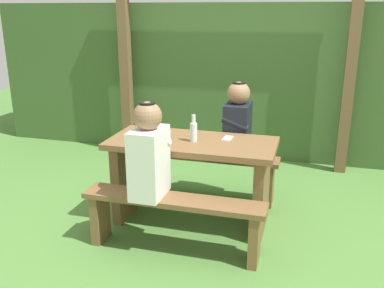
{
  "coord_description": "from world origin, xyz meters",
  "views": [
    {
      "loc": [
        0.93,
        -3.28,
        1.79
      ],
      "look_at": [
        0.0,
        0.0,
        0.71
      ],
      "focal_mm": 39.8,
      "sensor_mm": 36.0,
      "label": 1
    }
  ],
  "objects_px": {
    "bench_near": "(173,213)",
    "person_white_shirt": "(149,153)",
    "bottle_left": "(194,131)",
    "cell_phone": "(228,138)",
    "bench_far": "(206,167)",
    "person_black_coat": "(238,123)",
    "picnic_table": "(192,167)",
    "drinking_glass": "(167,135)"
  },
  "relations": [
    {
      "from": "bench_near",
      "to": "person_white_shirt",
      "type": "xyz_separation_m",
      "value": [
        -0.18,
        0.0,
        0.46
      ]
    },
    {
      "from": "bench_near",
      "to": "bottle_left",
      "type": "height_order",
      "value": "bottle_left"
    },
    {
      "from": "cell_phone",
      "to": "bench_far",
      "type": "bearing_deg",
      "value": 130.34
    },
    {
      "from": "person_black_coat",
      "to": "cell_phone",
      "type": "bearing_deg",
      "value": -92.29
    },
    {
      "from": "bench_near",
      "to": "bench_far",
      "type": "xyz_separation_m",
      "value": [
        0.0,
        1.04,
        0.0
      ]
    },
    {
      "from": "bottle_left",
      "to": "picnic_table",
      "type": "bearing_deg",
      "value": 130.19
    },
    {
      "from": "picnic_table",
      "to": "person_black_coat",
      "type": "height_order",
      "value": "person_black_coat"
    },
    {
      "from": "person_white_shirt",
      "to": "drinking_glass",
      "type": "bearing_deg",
      "value": 93.72
    },
    {
      "from": "bench_far",
      "to": "person_black_coat",
      "type": "relative_size",
      "value": 1.95
    },
    {
      "from": "bench_far",
      "to": "cell_phone",
      "type": "bearing_deg",
      "value": -54.81
    },
    {
      "from": "picnic_table",
      "to": "person_white_shirt",
      "type": "relative_size",
      "value": 1.95
    },
    {
      "from": "picnic_table",
      "to": "bench_far",
      "type": "distance_m",
      "value": 0.55
    },
    {
      "from": "person_black_coat",
      "to": "bottle_left",
      "type": "distance_m",
      "value": 0.61
    },
    {
      "from": "picnic_table",
      "to": "drinking_glass",
      "type": "xyz_separation_m",
      "value": [
        -0.22,
        -0.03,
        0.28
      ]
    },
    {
      "from": "picnic_table",
      "to": "person_white_shirt",
      "type": "distance_m",
      "value": 0.61
    },
    {
      "from": "person_black_coat",
      "to": "bottle_left",
      "type": "xyz_separation_m",
      "value": [
        -0.27,
        -0.54,
        0.06
      ]
    },
    {
      "from": "picnic_table",
      "to": "bottle_left",
      "type": "xyz_separation_m",
      "value": [
        0.02,
        -0.02,
        0.33
      ]
    },
    {
      "from": "person_black_coat",
      "to": "drinking_glass",
      "type": "xyz_separation_m",
      "value": [
        -0.51,
        -0.54,
        0.0
      ]
    },
    {
      "from": "bench_near",
      "to": "cell_phone",
      "type": "relative_size",
      "value": 10.0
    },
    {
      "from": "bench_near",
      "to": "bottle_left",
      "type": "distance_m",
      "value": 0.71
    },
    {
      "from": "bench_far",
      "to": "person_white_shirt",
      "type": "xyz_separation_m",
      "value": [
        -0.18,
        -1.03,
        0.46
      ]
    },
    {
      "from": "drinking_glass",
      "to": "picnic_table",
      "type": "bearing_deg",
      "value": 7.57
    },
    {
      "from": "bottle_left",
      "to": "bench_far",
      "type": "bearing_deg",
      "value": 92.11
    },
    {
      "from": "person_white_shirt",
      "to": "bench_near",
      "type": "bearing_deg",
      "value": -1.03
    },
    {
      "from": "picnic_table",
      "to": "cell_phone",
      "type": "height_order",
      "value": "cell_phone"
    },
    {
      "from": "bench_near",
      "to": "drinking_glass",
      "type": "relative_size",
      "value": 17.51
    },
    {
      "from": "bottle_left",
      "to": "cell_phone",
      "type": "relative_size",
      "value": 1.62
    },
    {
      "from": "person_black_coat",
      "to": "cell_phone",
      "type": "relative_size",
      "value": 5.14
    },
    {
      "from": "picnic_table",
      "to": "bottle_left",
      "type": "height_order",
      "value": "bottle_left"
    },
    {
      "from": "bench_far",
      "to": "drinking_glass",
      "type": "bearing_deg",
      "value": -111.47
    },
    {
      "from": "person_black_coat",
      "to": "cell_phone",
      "type": "xyz_separation_m",
      "value": [
        -0.02,
        -0.39,
        -0.03
      ]
    },
    {
      "from": "bench_near",
      "to": "bottle_left",
      "type": "relative_size",
      "value": 6.17
    },
    {
      "from": "bench_far",
      "to": "person_black_coat",
      "type": "height_order",
      "value": "person_black_coat"
    },
    {
      "from": "bench_near",
      "to": "person_black_coat",
      "type": "bearing_deg",
      "value": 74.1
    },
    {
      "from": "bench_far",
      "to": "bottle_left",
      "type": "relative_size",
      "value": 6.17
    },
    {
      "from": "bench_near",
      "to": "person_white_shirt",
      "type": "distance_m",
      "value": 0.49
    },
    {
      "from": "bench_far",
      "to": "person_black_coat",
      "type": "distance_m",
      "value": 0.55
    },
    {
      "from": "bench_near",
      "to": "person_white_shirt",
      "type": "bearing_deg",
      "value": 178.97
    },
    {
      "from": "drinking_glass",
      "to": "cell_phone",
      "type": "distance_m",
      "value": 0.52
    },
    {
      "from": "bench_far",
      "to": "bottle_left",
      "type": "height_order",
      "value": "bottle_left"
    },
    {
      "from": "drinking_glass",
      "to": "bottle_left",
      "type": "relative_size",
      "value": 0.35
    },
    {
      "from": "picnic_table",
      "to": "drinking_glass",
      "type": "height_order",
      "value": "drinking_glass"
    }
  ]
}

